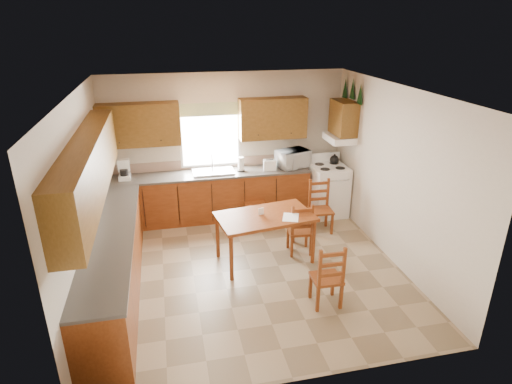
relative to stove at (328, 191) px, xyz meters
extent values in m
plane|color=#8D795A|center=(-1.88, -1.66, -0.48)|extent=(4.50, 4.50, 0.00)
plane|color=brown|center=(-1.88, -1.66, 2.22)|extent=(4.50, 4.50, 0.00)
plane|color=beige|center=(-4.13, -1.66, 0.87)|extent=(4.50, 4.50, 0.00)
plane|color=beige|center=(0.37, -1.66, 0.87)|extent=(4.50, 4.50, 0.00)
plane|color=beige|center=(-1.88, 0.59, 0.87)|extent=(4.50, 4.50, 0.00)
plane|color=beige|center=(-1.88, -3.91, 0.87)|extent=(4.50, 4.50, 0.00)
cube|color=brown|center=(-2.25, 0.29, -0.04)|extent=(3.75, 0.60, 0.88)
cube|color=brown|center=(-3.83, -1.81, -0.04)|extent=(0.60, 3.60, 0.88)
cube|color=#47423E|center=(-2.25, 0.29, 0.42)|extent=(3.75, 0.63, 0.04)
cube|color=#47423E|center=(-3.83, -1.81, 0.42)|extent=(0.63, 3.60, 0.04)
cube|color=#907160|center=(-2.25, 0.58, 0.53)|extent=(3.75, 0.01, 0.18)
cube|color=brown|center=(-3.43, 0.43, 1.37)|extent=(1.41, 0.33, 0.75)
cube|color=brown|center=(-1.02, 0.43, 1.37)|extent=(1.25, 0.33, 0.75)
cube|color=brown|center=(-3.96, -1.81, 1.37)|extent=(0.33, 3.60, 0.75)
cube|color=brown|center=(0.20, -0.01, 1.42)|extent=(0.33, 0.62, 0.62)
cube|color=white|center=(0.15, -0.01, 1.04)|extent=(0.44, 0.62, 0.12)
cube|color=white|center=(-2.18, 0.56, 1.07)|extent=(1.13, 0.02, 1.18)
cube|color=white|center=(-2.18, 0.56, 1.07)|extent=(1.05, 0.01, 1.10)
cube|color=#547C40|center=(-2.18, 0.53, 1.57)|extent=(1.19, 0.01, 0.24)
cube|color=silver|center=(-2.18, 0.29, 0.46)|extent=(0.75, 0.45, 0.04)
cone|color=black|center=(0.33, -0.33, 1.90)|extent=(0.22, 0.22, 0.36)
cone|color=black|center=(0.33, -0.01, 1.94)|extent=(0.22, 0.22, 0.36)
cone|color=black|center=(0.33, 0.31, 1.90)|extent=(0.22, 0.22, 0.36)
cube|color=white|center=(0.00, 0.00, 0.00)|extent=(0.67, 0.69, 0.96)
cube|color=white|center=(-3.76, 0.29, 0.61)|extent=(0.21, 0.25, 0.34)
cylinder|color=white|center=(-1.66, 0.27, 0.57)|extent=(0.14, 0.14, 0.27)
cube|color=white|center=(-1.12, 0.23, 0.53)|extent=(0.25, 0.18, 0.19)
imported|color=white|center=(-0.64, 0.29, 0.60)|extent=(0.65, 0.56, 0.33)
cube|color=brown|center=(-1.60, -1.43, -0.09)|extent=(1.56, 1.04, 0.78)
cube|color=brown|center=(-1.07, -2.70, -0.03)|extent=(0.39, 0.37, 0.91)
cube|color=brown|center=(-0.99, -1.31, -0.04)|extent=(0.40, 0.38, 0.89)
cube|color=brown|center=(-1.47, -0.06, -0.03)|extent=(0.44, 0.42, 0.91)
cube|color=brown|center=(-0.39, -0.68, -0.01)|extent=(0.41, 0.39, 0.94)
cube|color=white|center=(-1.24, -1.58, 0.30)|extent=(0.33, 0.37, 0.00)
cube|color=white|center=(-1.66, -1.39, 0.35)|extent=(0.08, 0.04, 0.11)
camera|label=1|loc=(-3.02, -7.19, 3.11)|focal=30.00mm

